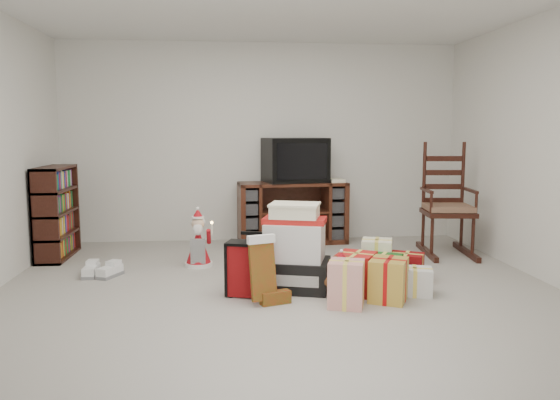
# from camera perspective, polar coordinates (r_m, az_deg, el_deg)

# --- Properties ---
(room) EXTENTS (5.01, 5.01, 2.51)m
(room) POSITION_cam_1_polar(r_m,az_deg,el_deg) (4.50, 0.10, 5.27)
(room) COLOR #AAA59C
(room) RESTS_ON ground
(tv_stand) EXTENTS (1.37, 0.58, 0.77)m
(tv_stand) POSITION_cam_1_polar(r_m,az_deg,el_deg) (6.83, 1.30, -1.32)
(tv_stand) COLOR #491F14
(tv_stand) RESTS_ON floor
(bookshelf) EXTENTS (0.28, 0.83, 1.01)m
(bookshelf) POSITION_cam_1_polar(r_m,az_deg,el_deg) (6.52, -22.32, -1.35)
(bookshelf) COLOR #35160E
(bookshelf) RESTS_ON floor
(rocking_chair) EXTENTS (0.63, 0.93, 1.33)m
(rocking_chair) POSITION_cam_1_polar(r_m,az_deg,el_deg) (6.52, 16.91, -1.44)
(rocking_chair) COLOR #35160E
(rocking_chair) RESTS_ON floor
(gift_pile) EXTENTS (0.70, 0.58, 0.75)m
(gift_pile) POSITION_cam_1_polar(r_m,az_deg,el_deg) (4.85, 1.54, -5.54)
(gift_pile) COLOR black
(gift_pile) RESTS_ON floor
(red_suitcase) EXTENTS (0.40, 0.29, 0.55)m
(red_suitcase) POSITION_cam_1_polar(r_m,az_deg,el_deg) (4.68, -3.21, -7.19)
(red_suitcase) COLOR maroon
(red_suitcase) RESTS_ON floor
(stocking) EXTENTS (0.29, 0.20, 0.58)m
(stocking) POSITION_cam_1_polar(r_m,az_deg,el_deg) (4.45, -1.83, -7.28)
(stocking) COLOR #0B6A17
(stocking) RESTS_ON floor
(teddy_bear) EXTENTS (0.24, 0.21, 0.35)m
(teddy_bear) POSITION_cam_1_polar(r_m,az_deg,el_deg) (4.72, 6.37, -8.16)
(teddy_bear) COLOR brown
(teddy_bear) RESTS_ON floor
(santa_figurine) EXTENTS (0.33, 0.31, 0.68)m
(santa_figurine) POSITION_cam_1_polar(r_m,az_deg,el_deg) (5.53, 2.17, -4.69)
(santa_figurine) COLOR #A9121B
(santa_figurine) RESTS_ON floor
(mrs_claus_figurine) EXTENTS (0.30, 0.28, 0.61)m
(mrs_claus_figurine) POSITION_cam_1_polar(r_m,az_deg,el_deg) (5.75, -8.53, -4.57)
(mrs_claus_figurine) COLOR #A9121B
(mrs_claus_figurine) RESTS_ON floor
(sneaker_pair) EXTENTS (0.37, 0.32, 0.10)m
(sneaker_pair) POSITION_cam_1_polar(r_m,az_deg,el_deg) (5.60, -18.24, -7.08)
(sneaker_pair) COLOR white
(sneaker_pair) RESTS_ON floor
(gift_cluster) EXTENTS (0.84, 1.23, 0.29)m
(gift_cluster) POSITION_cam_1_polar(r_m,az_deg,el_deg) (4.94, 10.39, -7.67)
(gift_cluster) COLOR red
(gift_cluster) RESTS_ON floor
(crt_television) EXTENTS (0.84, 0.68, 0.55)m
(crt_television) POSITION_cam_1_polar(r_m,az_deg,el_deg) (6.81, 1.59, 4.20)
(crt_television) COLOR black
(crt_television) RESTS_ON tv_stand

